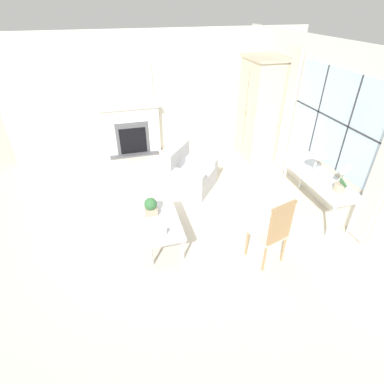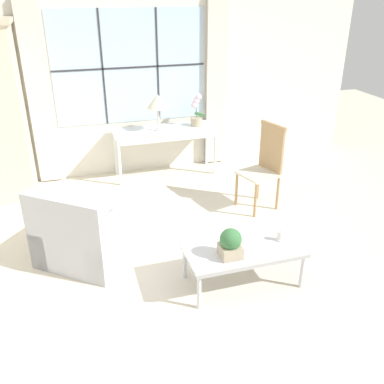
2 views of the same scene
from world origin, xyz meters
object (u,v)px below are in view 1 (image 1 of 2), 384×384
object	(u,v)px
armoire	(259,110)
console_table	(319,179)
potted_orchid	(342,180)
potted_plant_small	(151,206)
table_lamp	(319,151)
armchair_upholstered	(190,176)
pillar_candle	(165,232)
side_chair_wooden	(274,230)
coffee_table	(161,221)
fireplace	(131,127)

from	to	relation	value
armoire	console_table	world-z (taller)	armoire
potted_orchid	potted_plant_small	distance (m)	3.05
table_lamp	armchair_upholstered	size ratio (longest dim) A/B	0.44
potted_orchid	pillar_candle	distance (m)	2.89
potted_plant_small	armoire	bearing A→B (deg)	128.26
pillar_candle	armchair_upholstered	bearing A→B (deg)	154.50
armoire	table_lamp	size ratio (longest dim) A/B	4.38
table_lamp	side_chair_wooden	world-z (taller)	table_lamp
table_lamp	potted_plant_small	distance (m)	2.96
side_chair_wooden	potted_plant_small	bearing A→B (deg)	-124.93
console_table	coffee_table	size ratio (longest dim) A/B	1.35
fireplace	armoire	size ratio (longest dim) A/B	0.91
console_table	fireplace	bearing A→B (deg)	-138.32
potted_orchid	potted_plant_small	xyz separation A→B (m)	(-0.61, -2.96, -0.37)
armchair_upholstered	potted_plant_small	world-z (taller)	armchair_upholstered
table_lamp	coffee_table	world-z (taller)	table_lamp
potted_plant_small	potted_orchid	bearing A→B (deg)	78.41
console_table	side_chair_wooden	world-z (taller)	side_chair_wooden
pillar_candle	table_lamp	bearing A→B (deg)	101.36
fireplace	armoire	xyz separation A→B (m)	(0.91, 2.89, 0.46)
console_table	coffee_table	xyz separation A→B (m)	(0.07, -2.86, -0.28)
fireplace	potted_orchid	bearing A→B (deg)	37.73
table_lamp	coffee_table	distance (m)	2.90
armchair_upholstered	pillar_candle	bearing A→B (deg)	-25.50
armoire	pillar_candle	world-z (taller)	armoire
armchair_upholstered	potted_plant_small	bearing A→B (deg)	-38.17
fireplace	table_lamp	size ratio (longest dim) A/B	3.99
armchair_upholstered	side_chair_wooden	bearing A→B (deg)	14.29
armoire	armchair_upholstered	size ratio (longest dim) A/B	1.94
side_chair_wooden	potted_orchid	bearing A→B (deg)	109.38
armchair_upholstered	armoire	bearing A→B (deg)	118.54
potted_plant_small	pillar_candle	xyz separation A→B (m)	(0.57, 0.11, -0.09)
armchair_upholstered	potted_orchid	bearing A→B (deg)	47.06
fireplace	table_lamp	xyz separation A→B (m)	(3.21, 2.88, 0.46)
fireplace	side_chair_wooden	bearing A→B (deg)	19.89
table_lamp	coffee_table	bearing A→B (deg)	-86.31
potted_plant_small	pillar_candle	bearing A→B (deg)	11.33
armoire	side_chair_wooden	size ratio (longest dim) A/B	2.08
coffee_table	armchair_upholstered	bearing A→B (deg)	148.90
fireplace	table_lamp	distance (m)	4.34
potted_orchid	coffee_table	size ratio (longest dim) A/B	0.42
potted_plant_small	table_lamp	bearing A→B (deg)	89.85
console_table	table_lamp	xyz separation A→B (m)	(-0.11, -0.07, 0.50)
armoire	table_lamp	distance (m)	2.30
armoire	coffee_table	distance (m)	3.81
fireplace	armoire	distance (m)	3.06
table_lamp	potted_plant_small	xyz separation A→B (m)	(-0.01, -2.90, -0.60)
armoire	pillar_candle	size ratio (longest dim) A/B	20.18
potted_plant_small	armchair_upholstered	bearing A→B (deg)	141.83
console_table	pillar_candle	bearing A→B (deg)	-81.04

